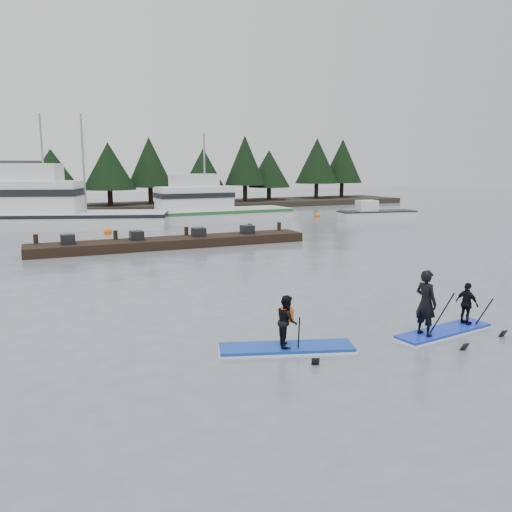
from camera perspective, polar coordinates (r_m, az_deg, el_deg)
name	(u,v)px	position (r m, az deg, el deg)	size (l,w,h in m)	color
ground	(349,330)	(14.05, 10.61, -8.34)	(160.00, 160.00, 0.00)	slate
far_shore	(106,208)	(53.49, -16.76, 5.31)	(70.00, 8.00, 0.60)	#2D281E
treeline	(106,211)	(53.52, -16.74, 4.99)	(60.00, 4.00, 8.00)	black
fishing_boat_large	(51,219)	(39.39, -22.36, 3.94)	(16.22, 9.58, 9.08)	silver
fishing_boat_medium	(208,215)	(40.82, -5.46, 4.67)	(12.93, 3.79, 7.90)	silver
skiff	(377,215)	(43.53, 13.65, 4.55)	(6.51, 1.95, 0.76)	silver
floating_dock	(173,243)	(28.21, -9.45, 1.53)	(15.35, 2.05, 0.51)	black
buoy_c	(317,217)	(44.86, 7.01, 4.43)	(0.48, 0.48, 0.48)	#FF5E0C
buoy_b	(108,234)	(34.74, -16.56, 2.43)	(0.52, 0.52, 0.52)	#FF5E0C
paddleboard_solo	(287,333)	(12.25, 3.53, -8.77)	(3.34, 1.84, 1.84)	#123BA9
paddleboard_duo	(442,311)	(14.18, 20.44, -5.86)	(3.13, 1.29, 2.33)	#152FC9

